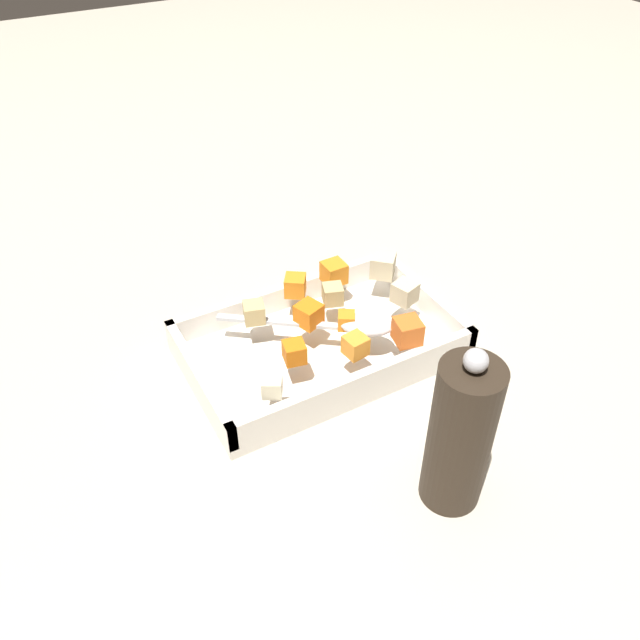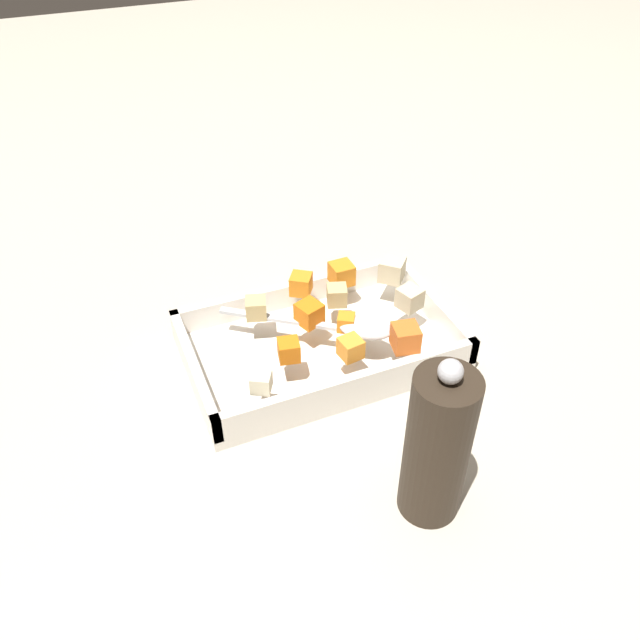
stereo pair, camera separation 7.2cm
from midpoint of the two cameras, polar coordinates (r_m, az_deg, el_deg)
ground_plane at (r=0.89m, az=1.39°, el=-2.90°), size 4.00×4.00×0.00m
baking_dish at (r=0.88m, az=2.34°, el=-2.46°), size 0.36×0.22×0.05m
carrot_chunk_under_handle at (r=0.84m, az=4.76°, el=-0.29°), size 0.03×0.03×0.02m
carrot_chunk_center at (r=0.85m, az=1.35°, el=0.33°), size 0.04×0.04×0.03m
carrot_chunk_back_center at (r=0.82m, az=10.09°, el=-1.62°), size 0.04×0.04×0.03m
carrot_chunk_rim_edge at (r=0.80m, az=-0.22°, el=-2.77°), size 0.03×0.03×0.03m
carrot_chunk_front_center at (r=0.80m, az=5.30°, el=-2.58°), size 0.03×0.03×0.03m
carrot_chunk_heap_side at (r=0.92m, az=4.15°, el=4.07°), size 0.03×0.03×0.03m
carrot_chunk_far_left at (r=0.90m, az=0.56°, el=3.14°), size 0.04×0.04×0.03m
potato_chunk_near_right at (r=0.89m, az=10.26°, el=1.85°), size 0.04×0.04×0.03m
potato_chunk_heap_top at (r=0.89m, az=3.82°, el=2.14°), size 0.03×0.03×0.03m
potato_chunk_corner_nw at (r=0.94m, az=8.61°, el=4.38°), size 0.05×0.05×0.03m
potato_chunk_mid_left at (r=0.76m, az=-2.56°, el=-5.63°), size 0.03×0.03×0.02m
potato_chunk_corner_ne at (r=0.86m, az=-3.36°, el=1.00°), size 0.03×0.03×0.03m
serving_spoon at (r=0.84m, az=5.60°, el=-0.68°), size 0.21×0.16×0.02m
pepper_mill at (r=0.67m, az=13.46°, el=-11.00°), size 0.07×0.07×0.21m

